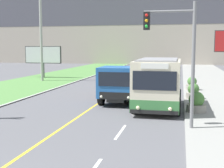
% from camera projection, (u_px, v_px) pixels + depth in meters
% --- Properties ---
extents(apartment_block_background, '(80.00, 8.04, 23.68)m').
position_uv_depth(apartment_block_background, '(158.00, 9.00, 67.82)').
color(apartment_block_background, '#A89E8E').
rests_on(apartment_block_background, ground_plane).
extents(city_bus, '(2.67, 5.54, 2.99)m').
position_uv_depth(city_bus, '(158.00, 84.00, 18.37)').
color(city_bus, beige).
rests_on(city_bus, ground_plane).
extents(dump_truck, '(2.48, 6.62, 2.43)m').
position_uv_depth(dump_truck, '(121.00, 84.00, 20.62)').
color(dump_truck, black).
rests_on(dump_truck, ground_plane).
extents(utility_pole_far, '(1.80, 0.28, 11.02)m').
position_uv_depth(utility_pole_far, '(41.00, 29.00, 33.32)').
color(utility_pole_far, '#9E9E99').
rests_on(utility_pole_far, ground_plane).
extents(traffic_light_mast, '(2.28, 0.32, 5.64)m').
position_uv_depth(traffic_light_mast, '(178.00, 49.00, 13.70)').
color(traffic_light_mast, slate).
rests_on(traffic_light_mast, ground_plane).
extents(billboard_small, '(4.52, 0.24, 3.77)m').
position_uv_depth(billboard_small, '(43.00, 56.00, 36.99)').
color(billboard_small, '#59595B').
rests_on(billboard_small, ground_plane).
extents(planter_round_near, '(1.08, 1.08, 1.14)m').
position_uv_depth(planter_round_near, '(196.00, 103.00, 17.37)').
color(planter_round_near, gray).
rests_on(planter_round_near, sidewalk_right).
extents(planter_round_second, '(0.99, 0.99, 1.08)m').
position_uv_depth(planter_round_second, '(193.00, 92.00, 21.81)').
color(planter_round_second, gray).
rests_on(planter_round_second, sidewalk_right).
extents(planter_round_third, '(0.97, 0.97, 1.11)m').
position_uv_depth(planter_round_third, '(192.00, 84.00, 26.23)').
color(planter_round_third, gray).
rests_on(planter_round_third, sidewalk_right).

